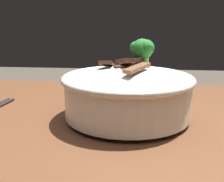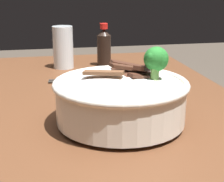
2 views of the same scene
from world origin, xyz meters
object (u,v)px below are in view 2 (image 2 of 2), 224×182
drinking_glass (63,50)px  soy_sauce_bottle (104,47)px  rice_bowl (121,95)px  chopsticks_pair (90,81)px

drinking_glass → soy_sauce_bottle: size_ratio=0.96×
drinking_glass → rice_bowl: bearing=-170.7°
drinking_glass → soy_sauce_bottle: soy_sauce_bottle is taller
drinking_glass → chopsticks_pair: bearing=-161.3°
rice_bowl → drinking_glass: (0.49, 0.08, -0.00)m
rice_bowl → soy_sauce_bottle: 0.50m
rice_bowl → soy_sauce_bottle: size_ratio=1.89×
rice_bowl → chopsticks_pair: size_ratio=1.13×
soy_sauce_bottle → rice_bowl: bearing=173.9°
chopsticks_pair → drinking_glass: bearing=18.7°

